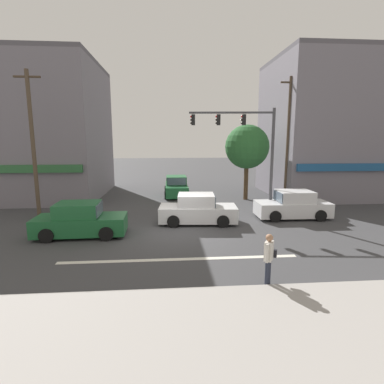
{
  "coord_description": "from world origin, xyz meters",
  "views": [
    {
      "loc": [
        -0.37,
        -14.14,
        4.44
      ],
      "look_at": [
        0.91,
        2.0,
        1.6
      ],
      "focal_mm": 28.0,
      "sensor_mm": 36.0,
      "label": 1
    }
  ],
  "objects_px": {
    "utility_pole_near_left": "(33,143)",
    "sedan_waiting_far": "(198,210)",
    "utility_pole_far_right": "(288,139)",
    "pedestrian_foreground_with_bag": "(269,257)",
    "sedan_approaching_near": "(293,206)",
    "traffic_light_mast": "(250,142)",
    "sedan_parked_curbside": "(80,221)",
    "sedan_crossing_leftbound": "(176,187)",
    "street_tree": "(247,147)"
  },
  "relations": [
    {
      "from": "utility_pole_near_left",
      "to": "sedan_waiting_far",
      "type": "xyz_separation_m",
      "value": [
        9.03,
        -1.94,
        -3.52
      ]
    },
    {
      "from": "utility_pole_far_right",
      "to": "pedestrian_foreground_with_bag",
      "type": "xyz_separation_m",
      "value": [
        -5.24,
        -11.93,
        -3.5
      ]
    },
    {
      "from": "utility_pole_far_right",
      "to": "sedan_approaching_near",
      "type": "distance_m",
      "value": 5.65
    },
    {
      "from": "pedestrian_foreground_with_bag",
      "to": "utility_pole_far_right",
      "type": "bearing_deg",
      "value": 66.29
    },
    {
      "from": "utility_pole_far_right",
      "to": "traffic_light_mast",
      "type": "distance_m",
      "value": 4.76
    },
    {
      "from": "sedan_parked_curbside",
      "to": "pedestrian_foreground_with_bag",
      "type": "bearing_deg",
      "value": -37.66
    },
    {
      "from": "utility_pole_near_left",
      "to": "utility_pole_far_right",
      "type": "distance_m",
      "value": 15.97
    },
    {
      "from": "sedan_parked_curbside",
      "to": "sedan_crossing_leftbound",
      "type": "relative_size",
      "value": 1.01
    },
    {
      "from": "utility_pole_near_left",
      "to": "sedan_crossing_leftbound",
      "type": "xyz_separation_m",
      "value": [
        8.12,
        6.12,
        -3.52
      ]
    },
    {
      "from": "sedan_waiting_far",
      "to": "traffic_light_mast",
      "type": "bearing_deg",
      "value": 25.68
    },
    {
      "from": "street_tree",
      "to": "sedan_approaching_near",
      "type": "bearing_deg",
      "value": -76.9
    },
    {
      "from": "traffic_light_mast",
      "to": "pedestrian_foreground_with_bag",
      "type": "xyz_separation_m",
      "value": [
        -1.71,
        -8.75,
        -3.35
      ]
    },
    {
      "from": "pedestrian_foreground_with_bag",
      "to": "sedan_parked_curbside",
      "type": "bearing_deg",
      "value": 142.34
    },
    {
      "from": "street_tree",
      "to": "utility_pole_far_right",
      "type": "xyz_separation_m",
      "value": [
        2.45,
        -1.48,
        0.54
      ]
    },
    {
      "from": "street_tree",
      "to": "sedan_parked_curbside",
      "type": "height_order",
      "value": "street_tree"
    },
    {
      "from": "sedan_parked_curbside",
      "to": "sedan_waiting_far",
      "type": "relative_size",
      "value": 0.98
    },
    {
      "from": "traffic_light_mast",
      "to": "sedan_waiting_far",
      "type": "height_order",
      "value": "traffic_light_mast"
    },
    {
      "from": "street_tree",
      "to": "utility_pole_near_left",
      "type": "xyz_separation_m",
      "value": [
        -13.27,
        -4.25,
        0.33
      ]
    },
    {
      "from": "utility_pole_near_left",
      "to": "pedestrian_foreground_with_bag",
      "type": "bearing_deg",
      "value": -41.16
    },
    {
      "from": "sedan_crossing_leftbound",
      "to": "sedan_waiting_far",
      "type": "bearing_deg",
      "value": -83.53
    },
    {
      "from": "street_tree",
      "to": "sedan_waiting_far",
      "type": "relative_size",
      "value": 1.31
    },
    {
      "from": "utility_pole_far_right",
      "to": "sedan_parked_curbside",
      "type": "xyz_separation_m",
      "value": [
        -12.34,
        -6.46,
        -3.74
      ]
    },
    {
      "from": "utility_pole_near_left",
      "to": "utility_pole_far_right",
      "type": "xyz_separation_m",
      "value": [
        15.73,
        2.77,
        0.22
      ]
    },
    {
      "from": "sedan_parked_curbside",
      "to": "sedan_approaching_near",
      "type": "distance_m",
      "value": 11.43
    },
    {
      "from": "sedan_parked_curbside",
      "to": "sedan_waiting_far",
      "type": "bearing_deg",
      "value": 17.27
    },
    {
      "from": "utility_pole_far_right",
      "to": "traffic_light_mast",
      "type": "height_order",
      "value": "utility_pole_far_right"
    },
    {
      "from": "sedan_parked_curbside",
      "to": "sedan_waiting_far",
      "type": "distance_m",
      "value": 5.91
    },
    {
      "from": "utility_pole_near_left",
      "to": "sedan_waiting_far",
      "type": "relative_size",
      "value": 1.94
    },
    {
      "from": "utility_pole_far_right",
      "to": "pedestrian_foreground_with_bag",
      "type": "bearing_deg",
      "value": -113.71
    },
    {
      "from": "utility_pole_near_left",
      "to": "utility_pole_far_right",
      "type": "height_order",
      "value": "utility_pole_far_right"
    },
    {
      "from": "pedestrian_foreground_with_bag",
      "to": "sedan_approaching_near",
      "type": "bearing_deg",
      "value": 62.57
    },
    {
      "from": "traffic_light_mast",
      "to": "sedan_waiting_far",
      "type": "xyz_separation_m",
      "value": [
        -3.16,
        -1.52,
        -3.59
      ]
    },
    {
      "from": "traffic_light_mast",
      "to": "sedan_crossing_leftbound",
      "type": "xyz_separation_m",
      "value": [
        -4.07,
        6.54,
        -3.59
      ]
    },
    {
      "from": "pedestrian_foreground_with_bag",
      "to": "utility_pole_near_left",
      "type": "bearing_deg",
      "value": 138.84
    },
    {
      "from": "sedan_waiting_far",
      "to": "sedan_crossing_leftbound",
      "type": "bearing_deg",
      "value": 96.47
    },
    {
      "from": "street_tree",
      "to": "utility_pole_near_left",
      "type": "height_order",
      "value": "utility_pole_near_left"
    },
    {
      "from": "utility_pole_near_left",
      "to": "traffic_light_mast",
      "type": "distance_m",
      "value": 12.2
    },
    {
      "from": "utility_pole_near_left",
      "to": "sedan_waiting_far",
      "type": "bearing_deg",
      "value": -12.1
    },
    {
      "from": "utility_pole_near_left",
      "to": "street_tree",
      "type": "bearing_deg",
      "value": 17.75
    },
    {
      "from": "utility_pole_near_left",
      "to": "traffic_light_mast",
      "type": "bearing_deg",
      "value": -1.96
    },
    {
      "from": "sedan_crossing_leftbound",
      "to": "street_tree",
      "type": "bearing_deg",
      "value": -19.96
    },
    {
      "from": "sedan_approaching_near",
      "to": "utility_pole_far_right",
      "type": "bearing_deg",
      "value": 74.08
    },
    {
      "from": "utility_pole_far_right",
      "to": "sedan_parked_curbside",
      "type": "bearing_deg",
      "value": -152.36
    },
    {
      "from": "utility_pole_far_right",
      "to": "sedan_parked_curbside",
      "type": "distance_m",
      "value": 14.42
    },
    {
      "from": "utility_pole_far_right",
      "to": "sedan_approaching_near",
      "type": "bearing_deg",
      "value": -105.92
    },
    {
      "from": "pedestrian_foreground_with_bag",
      "to": "traffic_light_mast",
      "type": "bearing_deg",
      "value": 78.96
    },
    {
      "from": "utility_pole_far_right",
      "to": "traffic_light_mast",
      "type": "relative_size",
      "value": 1.39
    },
    {
      "from": "traffic_light_mast",
      "to": "sedan_crossing_leftbound",
      "type": "distance_m",
      "value": 8.5
    },
    {
      "from": "utility_pole_near_left",
      "to": "sedan_approaching_near",
      "type": "height_order",
      "value": "utility_pole_near_left"
    },
    {
      "from": "street_tree",
      "to": "sedan_parked_curbside",
      "type": "distance_m",
      "value": 13.07
    }
  ]
}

